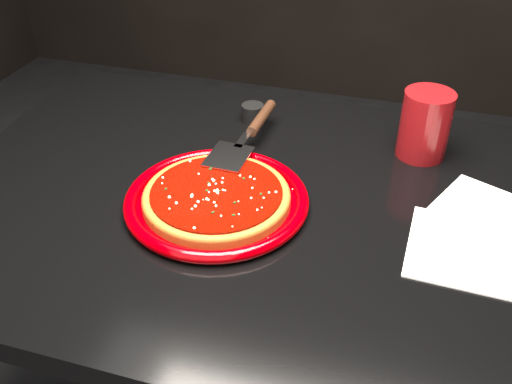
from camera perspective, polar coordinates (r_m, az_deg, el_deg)
table at (r=1.24m, az=1.42°, el=-14.91°), size 1.20×0.80×0.75m
plate at (r=0.96m, az=-3.95°, el=-0.81°), size 0.34×0.34×0.02m
pizza_crust at (r=0.96m, az=-3.95°, el=-0.64°), size 0.27×0.27×0.01m
pizza_crust_rim at (r=0.95m, az=-3.97°, el=-0.34°), size 0.27×0.27×0.02m
pizza_sauce at (r=0.95m, az=-3.98°, el=-0.12°), size 0.24×0.24×0.01m
parmesan_dusting at (r=0.95m, az=-3.99°, el=0.18°), size 0.21×0.21×0.01m
basil_flecks at (r=0.95m, az=-3.99°, el=0.14°), size 0.20×0.20×0.00m
pizza_server at (r=1.09m, az=-0.87°, el=5.80°), size 0.10×0.31×0.02m
cup at (r=1.12m, az=16.53°, el=6.47°), size 0.12×0.12×0.13m
napkin_a at (r=0.93m, az=20.36°, el=-5.59°), size 0.18×0.18×0.00m
napkin_b at (r=1.03m, az=21.69°, el=-1.68°), size 0.19×0.20×0.00m
ramekin at (r=1.21m, az=-0.34°, el=7.94°), size 0.05×0.05×0.04m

